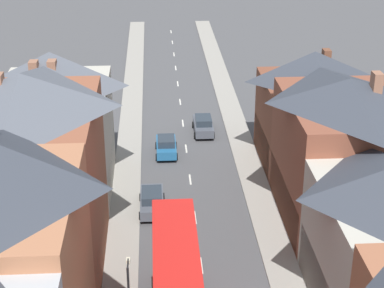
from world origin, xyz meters
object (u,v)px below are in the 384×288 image
double_decker_bus_lead (176,286)px  car_parked_right_a (166,146)px  car_near_blue (203,125)px  car_near_silver (152,200)px

double_decker_bus_lead → car_parked_right_a: size_ratio=2.75×
car_near_blue → car_near_silver: bearing=-109.0°
car_parked_right_a → car_near_blue: bearing=51.6°
car_parked_right_a → car_near_silver: bearing=-97.7°
double_decker_bus_lead → car_parked_right_a: (0.01, 22.74, -1.98)m
double_decker_bus_lead → car_parked_right_a: 22.82m
car_near_blue → car_parked_right_a: bearing=-128.4°
car_parked_right_a → double_decker_bus_lead: bearing=-90.0°
car_near_silver → car_near_blue: bearing=71.0°
car_near_blue → car_near_silver: size_ratio=0.97×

